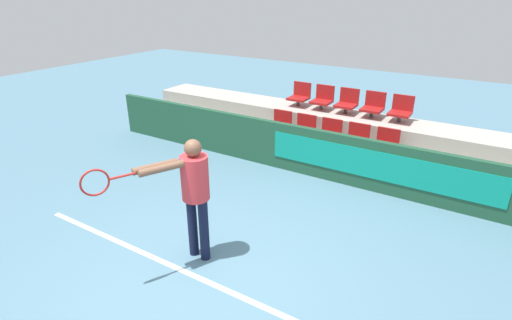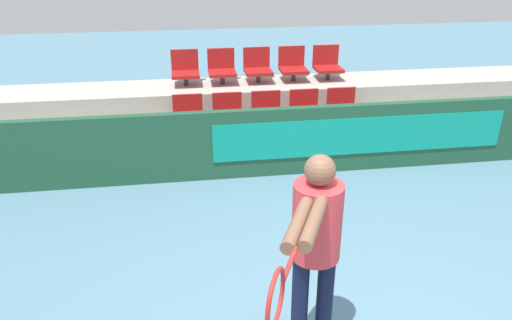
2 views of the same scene
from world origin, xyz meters
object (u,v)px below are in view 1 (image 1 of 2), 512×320
at_px(tennis_player, 191,187).
at_px(stadium_chair_6, 323,99).
at_px(stadium_chair_5, 300,95).
at_px(stadium_chair_0, 280,124).
at_px(stadium_chair_3, 357,139).
at_px(stadium_chair_1, 304,129).
at_px(stadium_chair_8, 373,106).
at_px(stadium_chair_2, 329,134).
at_px(stadium_chair_4, 386,144).
at_px(stadium_chair_9, 401,110).
at_px(stadium_chair_7, 347,102).

bearing_deg(tennis_player, stadium_chair_6, 118.19).
bearing_deg(stadium_chair_5, stadium_chair_0, -90.00).
height_order(stadium_chair_0, stadium_chair_3, same).
height_order(stadium_chair_1, stadium_chair_8, stadium_chair_8).
bearing_deg(tennis_player, stadium_chair_2, 110.52).
distance_m(stadium_chair_8, tennis_player, 4.92).
xyz_separation_m(stadium_chair_3, stadium_chair_5, (-1.72, 0.93, 0.44)).
bearing_deg(stadium_chair_6, stadium_chair_1, -90.00).
height_order(stadium_chair_0, stadium_chair_1, same).
height_order(stadium_chair_2, tennis_player, tennis_player).
distance_m(stadium_chair_0, stadium_chair_2, 1.14).
xyz_separation_m(stadium_chair_0, stadium_chair_4, (2.29, 0.00, 0.00)).
height_order(stadium_chair_8, stadium_chair_9, same).
xyz_separation_m(stadium_chair_2, stadium_chair_6, (-0.57, 0.93, 0.44)).
bearing_deg(stadium_chair_2, stadium_chair_5, 140.75).
xyz_separation_m(stadium_chair_4, stadium_chair_7, (-1.14, 0.93, 0.44)).
distance_m(stadium_chair_3, stadium_chair_7, 1.18).
bearing_deg(stadium_chair_3, stadium_chair_1, 180.00).
bearing_deg(stadium_chair_9, stadium_chair_1, -151.42).
bearing_deg(tennis_player, stadium_chair_9, 98.37).
bearing_deg(stadium_chair_4, stadium_chair_6, 151.42).
bearing_deg(stadium_chair_1, stadium_chair_5, 121.46).
bearing_deg(stadium_chair_4, stadium_chair_3, 180.00).
xyz_separation_m(stadium_chair_1, stadium_chair_8, (1.14, 0.93, 0.44)).
xyz_separation_m(stadium_chair_2, stadium_chair_7, (0.00, 0.93, 0.44)).
bearing_deg(stadium_chair_5, stadium_chair_2, -39.25).
bearing_deg(tennis_player, stadium_chair_7, 111.42).
bearing_deg(stadium_chair_6, stadium_chair_0, -121.46).
height_order(stadium_chair_0, stadium_chair_6, stadium_chair_6).
relative_size(stadium_chair_0, stadium_chair_4, 1.00).
height_order(stadium_chair_4, stadium_chair_8, stadium_chair_8).
height_order(stadium_chair_6, stadium_chair_8, same).
relative_size(stadium_chair_1, tennis_player, 0.30).
height_order(stadium_chair_1, tennis_player, tennis_player).
distance_m(stadium_chair_1, stadium_chair_6, 1.03).
bearing_deg(stadium_chair_8, stadium_chair_3, -90.00).
bearing_deg(stadium_chair_0, stadium_chair_1, 0.00).
bearing_deg(stadium_chair_1, stadium_chair_7, 58.54).
height_order(stadium_chair_5, tennis_player, tennis_player).
distance_m(stadium_chair_3, stadium_chair_6, 1.54).
height_order(stadium_chair_1, stadium_chair_9, stadium_chair_9).
distance_m(stadium_chair_8, stadium_chair_9, 0.57).
relative_size(stadium_chair_1, stadium_chair_6, 1.00).
relative_size(stadium_chair_3, stadium_chair_9, 1.00).
bearing_deg(stadium_chair_1, stadium_chair_9, 28.58).
xyz_separation_m(stadium_chair_1, stadium_chair_4, (1.72, 0.00, 0.00)).
bearing_deg(stadium_chair_4, stadium_chair_2, 180.00).
height_order(stadium_chair_0, stadium_chair_5, stadium_chair_5).
relative_size(stadium_chair_1, stadium_chair_7, 1.00).
relative_size(stadium_chair_0, stadium_chair_1, 1.00).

